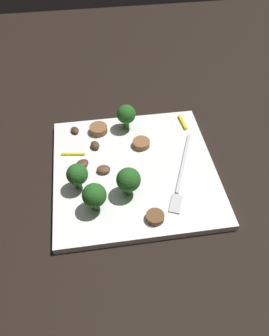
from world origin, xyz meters
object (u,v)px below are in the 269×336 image
sausage_slice_0 (155,217)px  sausage_slice_1 (98,129)px  mushroom_3 (82,164)px  pepper_strip_1 (73,154)px  broccoli_floret_0 (94,196)px  plate (134,170)px  mushroom_0 (104,169)px  fork (182,177)px  mushroom_1 (75,130)px  broccoli_floret_2 (126,115)px  broccoli_floret_3 (129,180)px  mushroom_2 (95,145)px  broccoli_floret_1 (77,175)px  pepper_strip_2 (183,122)px  sausage_slice_2 (141,143)px

sausage_slice_0 → sausage_slice_1: size_ratio=0.83×
mushroom_3 → pepper_strip_1: 0.03m
broccoli_floret_0 → sausage_slice_0: bearing=69.5°
plate → mushroom_0: (-0.00, -0.05, 0.01)m
fork → mushroom_1: (-0.14, -0.18, 0.00)m
plate → mushroom_1: (-0.11, -0.10, 0.01)m
broccoli_floret_0 → mushroom_0: 0.08m
sausage_slice_0 → pepper_strip_1: sausage_slice_0 is taller
fork → sausage_slice_1: 0.19m
broccoli_floret_2 → broccoli_floret_3: bearing=-6.0°
pepper_strip_1 → mushroom_1: bearing=175.4°
sausage_slice_1 → mushroom_1: size_ratio=1.70×
mushroom_2 → mushroom_1: bearing=-143.4°
broccoli_floret_2 → mushroom_3: bearing=-45.3°
sausage_slice_0 → mushroom_0: same height
fork → broccoli_floret_1: size_ratio=3.35×
mushroom_0 → pepper_strip_1: mushroom_0 is taller
pepper_strip_2 → broccoli_floret_1: bearing=-57.3°
fork → pepper_strip_2: size_ratio=4.09×
broccoli_floret_2 → mushroom_3: 0.13m
plate → mushroom_0: 0.06m
broccoli_floret_2 → sausage_slice_0: size_ratio=1.83×
fork → sausage_slice_0: bearing=-16.1°
fork → broccoli_floret_3: 0.10m
mushroom_3 → mushroom_2: bearing=149.1°
plate → pepper_strip_1: size_ratio=6.61×
broccoli_floret_0 → mushroom_0: broccoli_floret_0 is taller
broccoli_floret_0 → pepper_strip_2: (-0.18, 0.19, -0.03)m
broccoli_floret_2 → mushroom_0: size_ratio=2.19×
sausage_slice_2 → pepper_strip_2: 0.10m
broccoli_floret_2 → sausage_slice_0: bearing=4.3°
sausage_slice_0 → mushroom_0: bearing=-147.7°
mushroom_1 → mushroom_2: mushroom_2 is taller
sausage_slice_0 → mushroom_3: 0.17m
broccoli_floret_1 → mushroom_1: size_ratio=2.53×
mushroom_0 → pepper_strip_2: mushroom_0 is taller
broccoli_floret_0 → mushroom_2: broccoli_floret_0 is taller
broccoli_floret_0 → mushroom_3: 0.10m
sausage_slice_0 → sausage_slice_2: bearing=178.3°
pepper_strip_2 → broccoli_floret_3: bearing=-39.3°
broccoli_floret_3 → sausage_slice_1: (-0.16, -0.04, -0.03)m
plate → mushroom_1: size_ratio=13.96×
pepper_strip_1 → sausage_slice_2: bearing=92.6°
plate → broccoli_floret_3: bearing=-18.1°
sausage_slice_0 → plate: bearing=-171.8°
broccoli_floret_3 → mushroom_1: broccoli_floret_3 is taller
broccoli_floret_1 → broccoli_floret_3: broccoli_floret_3 is taller
broccoli_floret_3 → mushroom_2: (-0.12, -0.05, -0.03)m
broccoli_floret_1 → sausage_slice_2: 0.15m
pepper_strip_2 → mushroom_2: bearing=-76.3°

